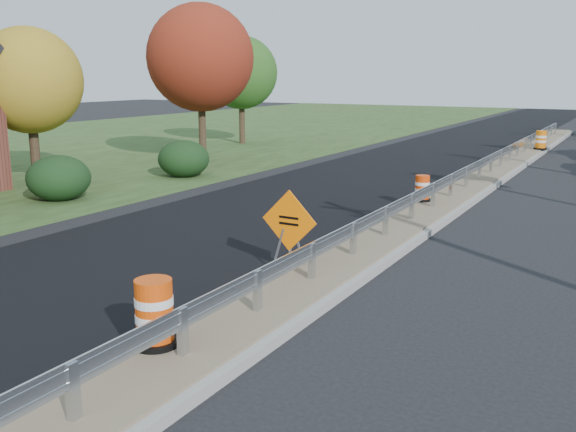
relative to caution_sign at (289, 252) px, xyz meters
The scene contains 14 objects.
ground 3.44m from the caution_sign, 74.70° to the left, with size 140.00×140.00×0.00m, color black.
grass_verge_near 26.65m from the caution_sign, 150.09° to the left, with size 30.00×120.00×0.03m, color #2D401B.
milled_overlay 13.75m from the caution_sign, 104.75° to the left, with size 7.20×120.00×0.01m, color black.
median 11.33m from the caution_sign, 85.44° to the left, with size 1.60×55.00×0.23m.
guardrail 12.33m from the caution_sign, 85.81° to the left, with size 0.10×46.15×0.72m.
hedge_mid 11.10m from the caution_sign, 162.76° to the left, with size 2.09×2.09×1.52m, color black.
hedge_north 13.73m from the caution_sign, 137.39° to the left, with size 2.09×2.09×1.52m, color black.
tree_near_yellow 15.45m from the caution_sign, 159.43° to the left, with size 3.96×3.96×5.88m.
tree_near_red 18.51m from the caution_sign, 132.32° to the left, with size 4.95×4.95×7.35m.
tree_near_back 26.37m from the caution_sign, 125.35° to the left, with size 4.29×4.29×6.37m.
caution_sign is the anchor object (origin of this frame).
barrel_median_near 4.67m from the caution_sign, 85.70° to the right, with size 0.69×0.69×1.01m.
barrel_median_mid 7.96m from the caution_sign, 87.48° to the left, with size 0.55×0.55×0.81m.
barrel_median_far 24.87m from the caution_sign, 86.66° to the left, with size 0.68×0.68×0.99m.
Camera 1 is at (5.42, -14.66, 4.11)m, focal length 40.00 mm.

